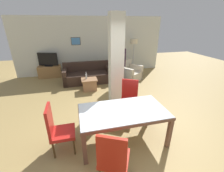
{
  "coord_description": "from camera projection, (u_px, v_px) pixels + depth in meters",
  "views": [
    {
      "loc": [
        -0.87,
        -2.52,
        2.44
      ],
      "look_at": [
        0.0,
        0.95,
        0.9
      ],
      "focal_mm": 24.0,
      "sensor_mm": 36.0,
      "label": 1
    }
  ],
  "objects": [
    {
      "name": "dining_chair_head_left",
      "position": [
        58.0,
        128.0,
        2.89
      ],
      "size": [
        0.46,
        0.46,
        1.03
      ],
      "rotation": [
        0.0,
        0.0,
        -1.57
      ],
      "color": "#AF1E19",
      "rests_on": "ground_plane"
    },
    {
      "name": "bottle",
      "position": [
        86.0,
        76.0,
        5.67
      ],
      "size": [
        0.06,
        0.06,
        0.27
      ],
      "color": "#B2B7BC",
      "rests_on": "coffee_table"
    },
    {
      "name": "coffee_table",
      "position": [
        89.0,
        84.0,
        5.76
      ],
      "size": [
        0.59,
        0.49,
        0.44
      ],
      "color": "#9C6E49",
      "rests_on": "ground_plane"
    },
    {
      "name": "dining_chair_far_right",
      "position": [
        129.0,
        98.0,
        4.05
      ],
      "size": [
        0.62,
        0.62,
        1.03
      ],
      "rotation": [
        0.0,
        0.0,
        2.66
      ],
      "color": "#AA1B17",
      "rests_on": "ground_plane"
    },
    {
      "name": "back_wall",
      "position": [
        92.0,
        46.0,
        7.37
      ],
      "size": [
        7.2,
        0.09,
        2.7
      ],
      "color": "silver",
      "rests_on": "ground_plane"
    },
    {
      "name": "floor_lamp",
      "position": [
        134.0,
        44.0,
        7.45
      ],
      "size": [
        0.36,
        0.36,
        1.67
      ],
      "color": "#B7B7BC",
      "rests_on": "ground_plane"
    },
    {
      "name": "ground_plane",
      "position": [
        122.0,
        138.0,
        3.4
      ],
      "size": [
        18.0,
        18.0,
        0.0
      ],
      "primitive_type": "plane",
      "color": "#9E834C"
    },
    {
      "name": "tv_stand",
      "position": [
        50.0,
        72.0,
        7.08
      ],
      "size": [
        1.02,
        0.4,
        0.55
      ],
      "color": "#9A6F3F",
      "rests_on": "ground_plane"
    },
    {
      "name": "dining_table",
      "position": [
        123.0,
        116.0,
        3.16
      ],
      "size": [
        1.81,
        1.0,
        0.75
      ],
      "color": "brown",
      "rests_on": "ground_plane"
    },
    {
      "name": "dining_chair_near_left",
      "position": [
        113.0,
        157.0,
        2.27
      ],
      "size": [
        0.62,
        0.62,
        1.03
      ],
      "rotation": [
        0.0,
        0.0,
        -0.45
      ],
      "color": "#B12112",
      "rests_on": "ground_plane"
    },
    {
      "name": "sofa",
      "position": [
        87.0,
        75.0,
        6.56
      ],
      "size": [
        2.03,
        0.93,
        0.82
      ],
      "rotation": [
        0.0,
        0.0,
        3.14
      ],
      "color": "#33231C",
      "rests_on": "ground_plane"
    },
    {
      "name": "standing_person",
      "position": [
        121.0,
        61.0,
        5.82
      ],
      "size": [
        0.25,
        0.4,
        1.76
      ],
      "rotation": [
        0.0,
        0.0,
        -4.63
      ],
      "color": "#35526E",
      "rests_on": "ground_plane"
    },
    {
      "name": "tv_screen",
      "position": [
        48.0,
        60.0,
        6.86
      ],
      "size": [
        0.87,
        0.29,
        0.61
      ],
      "rotation": [
        0.0,
        0.0,
        2.86
      ],
      "color": "black",
      "rests_on": "tv_stand"
    },
    {
      "name": "armchair",
      "position": [
        129.0,
        74.0,
        6.73
      ],
      "size": [
        1.23,
        1.21,
        0.86
      ],
      "rotation": [
        0.0,
        0.0,
        3.76
      ],
      "color": "beige",
      "rests_on": "ground_plane"
    },
    {
      "name": "divider_pillar",
      "position": [
        116.0,
        61.0,
        4.48
      ],
      "size": [
        0.4,
        0.35,
        2.7
      ],
      "color": "silver",
      "rests_on": "ground_plane"
    }
  ]
}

